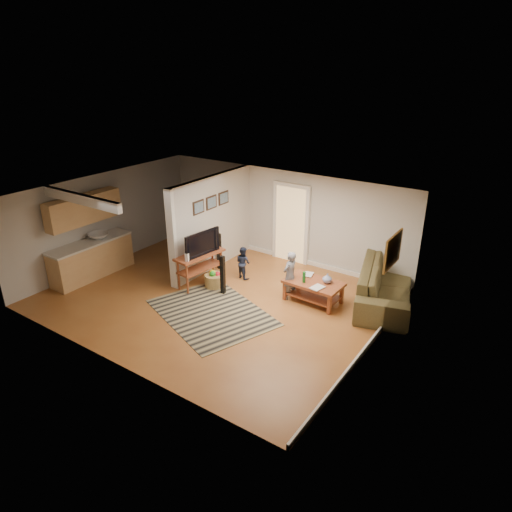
{
  "coord_description": "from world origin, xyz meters",
  "views": [
    {
      "loc": [
        6.11,
        -7.32,
        5.18
      ],
      "look_at": [
        0.79,
        0.52,
        1.1
      ],
      "focal_mm": 32.0,
      "sensor_mm": 36.0,
      "label": 1
    }
  ],
  "objects_px": {
    "sofa": "(384,299)",
    "speaker_right": "(219,251)",
    "child": "(289,298)",
    "tv_console": "(200,257)",
    "toy_basket": "(214,280)",
    "coffee_table": "(314,286)",
    "speaker_left": "(223,275)",
    "toddler": "(243,277)"
  },
  "relations": [
    {
      "from": "coffee_table",
      "to": "speaker_left",
      "type": "relative_size",
      "value": 1.37
    },
    {
      "from": "coffee_table",
      "to": "toddler",
      "type": "height_order",
      "value": "coffee_table"
    },
    {
      "from": "tv_console",
      "to": "coffee_table",
      "type": "bearing_deg",
      "value": 23.56
    },
    {
      "from": "child",
      "to": "coffee_table",
      "type": "bearing_deg",
      "value": 113.52
    },
    {
      "from": "speaker_left",
      "to": "toy_basket",
      "type": "bearing_deg",
      "value": 152.38
    },
    {
      "from": "coffee_table",
      "to": "speaker_right",
      "type": "height_order",
      "value": "speaker_right"
    },
    {
      "from": "tv_console",
      "to": "toddler",
      "type": "xyz_separation_m",
      "value": [
        0.66,
        0.89,
        -0.75
      ]
    },
    {
      "from": "sofa",
      "to": "toy_basket",
      "type": "xyz_separation_m",
      "value": [
        -3.73,
        -1.71,
        0.18
      ]
    },
    {
      "from": "sofa",
      "to": "speaker_left",
      "type": "xyz_separation_m",
      "value": [
        -3.32,
        -1.89,
        0.49
      ]
    },
    {
      "from": "speaker_right",
      "to": "speaker_left",
      "type": "bearing_deg",
      "value": -29.53
    },
    {
      "from": "sofa",
      "to": "coffee_table",
      "type": "height_order",
      "value": "coffee_table"
    },
    {
      "from": "coffee_table",
      "to": "sofa",
      "type": "bearing_deg",
      "value": 37.65
    },
    {
      "from": "speaker_left",
      "to": "coffee_table",
      "type": "bearing_deg",
      "value": 19.62
    },
    {
      "from": "coffee_table",
      "to": "speaker_left",
      "type": "xyz_separation_m",
      "value": [
        -1.99,
        -0.87,
        0.09
      ]
    },
    {
      "from": "tv_console",
      "to": "speaker_left",
      "type": "height_order",
      "value": "tv_console"
    },
    {
      "from": "speaker_right",
      "to": "toddler",
      "type": "distance_m",
      "value": 1.01
    },
    {
      "from": "speaker_left",
      "to": "tv_console",
      "type": "bearing_deg",
      "value": 169.71
    },
    {
      "from": "speaker_right",
      "to": "child",
      "type": "relative_size",
      "value": 0.84
    },
    {
      "from": "sofa",
      "to": "toddler",
      "type": "xyz_separation_m",
      "value": [
        -3.43,
        -0.92,
        0.0
      ]
    },
    {
      "from": "speaker_right",
      "to": "toy_basket",
      "type": "bearing_deg",
      "value": -39.44
    },
    {
      "from": "toy_basket",
      "to": "toddler",
      "type": "xyz_separation_m",
      "value": [
        0.3,
        0.8,
        -0.18
      ]
    },
    {
      "from": "speaker_left",
      "to": "child",
      "type": "height_order",
      "value": "speaker_left"
    },
    {
      "from": "sofa",
      "to": "toddler",
      "type": "distance_m",
      "value": 3.55
    },
    {
      "from": "coffee_table",
      "to": "toddler",
      "type": "distance_m",
      "value": 2.14
    },
    {
      "from": "tv_console",
      "to": "sofa",
      "type": "bearing_deg",
      "value": 31.58
    },
    {
      "from": "toy_basket",
      "to": "child",
      "type": "xyz_separation_m",
      "value": [
        1.84,
        0.52,
        -0.18
      ]
    },
    {
      "from": "child",
      "to": "tv_console",
      "type": "bearing_deg",
      "value": -67.16
    },
    {
      "from": "sofa",
      "to": "speaker_left",
      "type": "distance_m",
      "value": 3.85
    },
    {
      "from": "speaker_right",
      "to": "toddler",
      "type": "bearing_deg",
      "value": 11.1
    },
    {
      "from": "coffee_table",
      "to": "toy_basket",
      "type": "relative_size",
      "value": 2.71
    },
    {
      "from": "speaker_left",
      "to": "speaker_right",
      "type": "bearing_deg",
      "value": 127.89
    },
    {
      "from": "child",
      "to": "toddler",
      "type": "height_order",
      "value": "child"
    },
    {
      "from": "coffee_table",
      "to": "toy_basket",
      "type": "xyz_separation_m",
      "value": [
        -2.4,
        -0.69,
        -0.22
      ]
    },
    {
      "from": "speaker_right",
      "to": "toy_basket",
      "type": "height_order",
      "value": "speaker_right"
    },
    {
      "from": "sofa",
      "to": "toy_basket",
      "type": "distance_m",
      "value": 4.11
    },
    {
      "from": "tv_console",
      "to": "speaker_right",
      "type": "height_order",
      "value": "tv_console"
    },
    {
      "from": "coffee_table",
      "to": "child",
      "type": "relative_size",
      "value": 1.13
    },
    {
      "from": "speaker_left",
      "to": "speaker_right",
      "type": "distance_m",
      "value": 1.47
    },
    {
      "from": "sofa",
      "to": "speaker_right",
      "type": "bearing_deg",
      "value": 84.82
    },
    {
      "from": "toy_basket",
      "to": "speaker_left",
      "type": "bearing_deg",
      "value": -23.68
    },
    {
      "from": "speaker_right",
      "to": "toy_basket",
      "type": "xyz_separation_m",
      "value": [
        0.57,
        -0.91,
        -0.32
      ]
    },
    {
      "from": "coffee_table",
      "to": "child",
      "type": "xyz_separation_m",
      "value": [
        -0.56,
        -0.17,
        -0.4
      ]
    }
  ]
}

